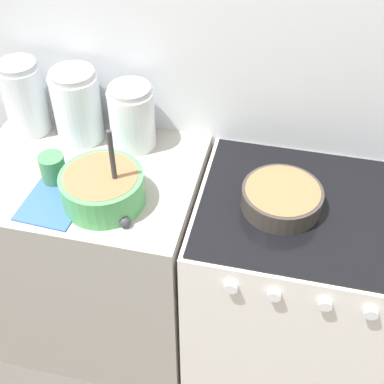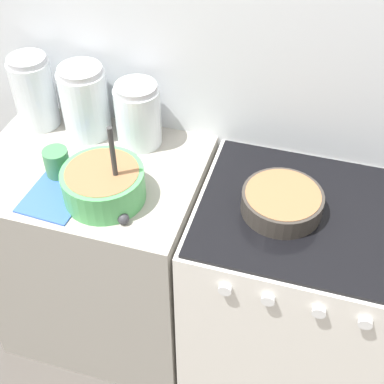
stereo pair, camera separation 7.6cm
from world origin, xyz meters
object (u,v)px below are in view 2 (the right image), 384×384
Objects in this scene: storage_jar_right at (138,118)px; tin_can at (57,163)px; stove at (292,299)px; storage_jar_middle at (85,106)px; baking_pan at (282,202)px; storage_jar_left at (35,96)px; mixing_bowl at (103,183)px.

storage_jar_right is 2.32× the size of tin_can.
storage_jar_middle is at bearing 167.25° from stove.
storage_jar_right reaches higher than baking_pan.
mixing_bowl is at bearing -37.89° from storage_jar_left.
storage_jar_left is 2.72× the size of tin_can.
tin_can reaches higher than baking_pan.
storage_jar_middle is (-0.74, 0.20, 0.08)m from baking_pan.
tin_can is (-0.74, -0.04, 0.01)m from baking_pan.
mixing_bowl is 0.36m from storage_jar_middle.
storage_jar_middle is (0.20, 0.00, -0.00)m from storage_jar_left.
baking_pan is 0.92× the size of storage_jar_left.
mixing_bowl is at bearing -16.83° from tin_can.
mixing_bowl is 1.13× the size of baking_pan.
storage_jar_left is at bearing -180.00° from storage_jar_right.
tin_can is at bearing -89.47° from storage_jar_middle.
stove is 0.86m from storage_jar_right.
stove is 3.18× the size of mixing_bowl.
storage_jar_right is (0.00, 0.30, 0.04)m from mixing_bowl.
storage_jar_right is (-0.54, 0.20, 0.06)m from baking_pan.
mixing_bowl is 0.56m from baking_pan.
tin_can is at bearing -128.38° from storage_jar_right.
tin_can is (-0.83, -0.06, 0.50)m from stove.
storage_jar_right is at bearing 163.49° from stove.
storage_jar_right is at bearing 159.40° from baking_pan.
mixing_bowl is 0.20m from tin_can.
storage_jar_left is 1.03× the size of storage_jar_middle.
storage_jar_middle is 1.14× the size of storage_jar_right.
stove is at bearing 10.25° from mixing_bowl.
stove is 3.60× the size of baking_pan.
baking_pan is at bearing -15.41° from storage_jar_middle.
mixing_bowl is 1.22× the size of storage_jar_right.
mixing_bowl is at bearing -90.75° from storage_jar_right.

